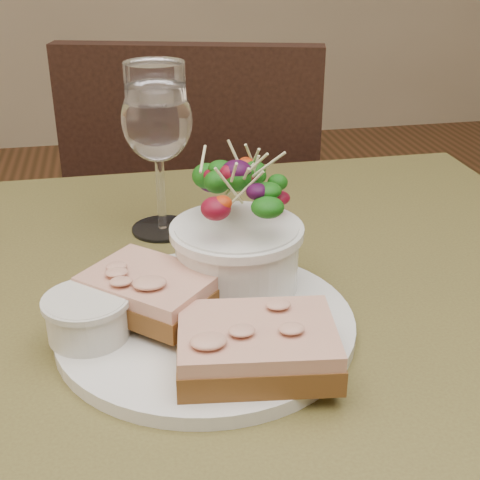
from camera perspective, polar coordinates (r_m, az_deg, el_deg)
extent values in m
cube|color=#4F4422|center=(0.61, -0.16, -8.36)|extent=(0.80, 0.80, 0.04)
cylinder|color=black|center=(1.18, 13.34, -12.37)|extent=(0.05, 0.05, 0.71)
cube|color=black|center=(1.38, -2.86, -1.08)|extent=(0.51, 0.51, 0.04)
cube|color=black|center=(1.11, -4.22, 4.87)|extent=(0.42, 0.15, 0.45)
cube|color=black|center=(1.49, -2.67, -8.82)|extent=(0.44, 0.44, 0.45)
cylinder|color=white|center=(0.58, -2.93, -7.16)|extent=(0.26, 0.26, 0.01)
cube|color=#4F2A15|center=(0.52, 1.45, -9.55)|extent=(0.13, 0.10, 0.02)
cube|color=#F8EDBC|center=(0.51, 1.48, -8.03)|extent=(0.13, 0.10, 0.01)
cube|color=#4F2A15|center=(0.58, -7.66, -4.79)|extent=(0.13, 0.13, 0.02)
cube|color=#F8EDBC|center=(0.57, -7.74, -3.47)|extent=(0.13, 0.13, 0.01)
cylinder|color=silver|center=(0.56, -12.87, -6.42)|extent=(0.07, 0.07, 0.04)
cylinder|color=olive|center=(0.55, -13.02, -5.09)|extent=(0.06, 0.06, 0.01)
cylinder|color=white|center=(0.61, -0.27, -1.35)|extent=(0.11, 0.11, 0.06)
ellipsoid|color=#0B390A|center=(0.59, -0.28, 3.54)|extent=(0.10, 0.10, 0.06)
ellipsoid|color=#0B390A|center=(0.64, -9.43, -3.08)|extent=(0.04, 0.04, 0.01)
sphere|color=maroon|center=(0.62, -10.80, -3.22)|extent=(0.02, 0.02, 0.02)
cylinder|color=white|center=(0.77, -6.60, 0.96)|extent=(0.07, 0.07, 0.00)
cylinder|color=white|center=(0.75, -6.78, 4.24)|extent=(0.01, 0.01, 0.09)
ellipsoid|color=white|center=(0.72, -7.11, 10.16)|extent=(0.08, 0.08, 0.09)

